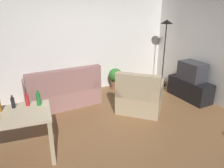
{
  "coord_description": "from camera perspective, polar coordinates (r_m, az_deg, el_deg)",
  "views": [
    {
      "loc": [
        -1.72,
        -2.99,
        2.26
      ],
      "look_at": [
        0.1,
        0.5,
        0.75
      ],
      "focal_mm": 34.74,
      "sensor_mm": 36.0,
      "label": 1
    }
  ],
  "objects": [
    {
      "name": "wall_rear",
      "position": [
        5.54,
        -9.26,
        11.28
      ],
      "size": [
        5.2,
        0.1,
        2.7
      ],
      "primitive_type": "cube",
      "color": "silver",
      "rests_on": "ground_plane"
    },
    {
      "name": "ground_plane",
      "position": [
        4.12,
        2.03,
        -12.39
      ],
      "size": [
        5.2,
        4.4,
        0.02
      ],
      "primitive_type": "cube",
      "color": "brown"
    },
    {
      "name": "couch",
      "position": [
        5.1,
        -12.76,
        -2.05
      ],
      "size": [
        1.61,
        0.84,
        0.92
      ],
      "rotation": [
        0.0,
        0.0,
        3.14
      ],
      "color": "#996B66",
      "rests_on": "ground_plane"
    },
    {
      "name": "bottle_dark",
      "position": [
        3.56,
        -24.63,
        -4.46
      ],
      "size": [
        0.05,
        0.05,
        0.2
      ],
      "color": "black",
      "rests_on": "desk"
    },
    {
      "name": "torchiere_lamp",
      "position": [
        6.07,
        13.94,
        12.39
      ],
      "size": [
        0.32,
        0.32,
        1.81
      ],
      "color": "black",
      "rests_on": "ground_plane"
    },
    {
      "name": "armchair",
      "position": [
        4.73,
        7.31,
        -3.34
      ],
      "size": [
        1.23,
        1.23,
        0.92
      ],
      "rotation": [
        0.0,
        0.0,
        2.34
      ],
      "color": "tan",
      "rests_on": "ground_plane"
    },
    {
      "name": "potted_plant",
      "position": [
        5.88,
        0.89,
        1.85
      ],
      "size": [
        0.36,
        0.36,
        0.57
      ],
      "color": "brown",
      "rests_on": "ground_plane"
    },
    {
      "name": "bottle_red",
      "position": [
        3.54,
        -21.44,
        -3.98
      ],
      "size": [
        0.06,
        0.06,
        0.21
      ],
      "color": "#AD2323",
      "rests_on": "desk"
    },
    {
      "name": "desk",
      "position": [
        3.46,
        -25.79,
        -8.95
      ],
      "size": [
        1.29,
        0.87,
        0.76
      ],
      "rotation": [
        0.0,
        0.0,
        -0.15
      ],
      "color": "#C6B28E",
      "rests_on": "ground_plane"
    },
    {
      "name": "tv",
      "position": [
        5.5,
        20.36,
        3.2
      ],
      "size": [
        0.41,
        0.6,
        0.44
      ],
      "rotation": [
        0.0,
        0.0,
        1.57
      ],
      "color": "#2D2D33",
      "rests_on": "tv_stand"
    },
    {
      "name": "bottle_green",
      "position": [
        3.49,
        -18.79,
        -3.69
      ],
      "size": [
        0.07,
        0.07,
        0.24
      ],
      "color": "#1E722D",
      "rests_on": "desk"
    },
    {
      "name": "tv_stand",
      "position": [
        5.65,
        19.76,
        -1.24
      ],
      "size": [
        0.44,
        1.1,
        0.48
      ],
      "rotation": [
        0.0,
        0.0,
        1.57
      ],
      "color": "black",
      "rests_on": "ground_plane"
    }
  ]
}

